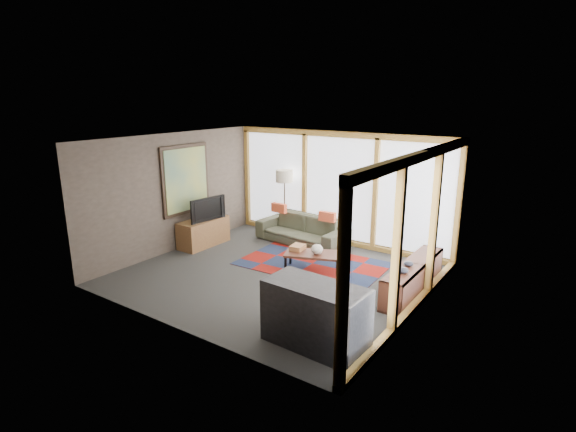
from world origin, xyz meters
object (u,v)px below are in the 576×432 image
Objects in this scene: coffee_table at (313,262)px; bar_counter at (316,315)px; sofa at (302,230)px; floor_lamp at (284,204)px; bookshelf at (413,277)px; television at (206,208)px; tv_console at (204,232)px.

coffee_table is 0.76× the size of bar_counter.
floor_lamp is at bearing 167.51° from sofa.
sofa is 3.30m from bookshelf.
television reaches higher than bookshelf.
television is at bearing -123.34° from floor_lamp.
television is (-2.81, -0.09, 0.70)m from coffee_table.
tv_console is 1.32× the size of television.
floor_lamp is 1.93m from television.
sofa is at bearing -17.19° from floor_lamp.
bar_counter is (4.28, -2.24, -0.43)m from television.
coffee_table is at bearing 124.73° from bar_counter.
sofa is 1.54× the size of bar_counter.
tv_console is at bearing -177.87° from coffee_table.
bookshelf is 4.88m from tv_console.
floor_lamp is 5.03m from bar_counter.
television is 0.65× the size of bar_counter.
floor_lamp is 2.05m from tv_console.
bookshelf is 2.54m from bar_counter.
bar_counter is at bearing -57.83° from coffee_table.
floor_lamp is 4.00m from bookshelf.
tv_console is (-2.90, -0.11, 0.13)m from coffee_table.
coffee_table is 0.89× the size of tv_console.
bookshelf is 4.83m from television.
coffee_table is (1.11, -1.32, -0.14)m from sofa.
television is (-4.78, -0.25, 0.62)m from bookshelf.
floor_lamp reaches higher than coffee_table.
television is 4.84m from bar_counter.
tv_console is 4.90m from bar_counter.
sofa is 2.29m from tv_console.
bar_counter reaches higher than bookshelf.
coffee_table is at bearing -45.21° from sofa.
sofa is at bearing 130.09° from coffee_table.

